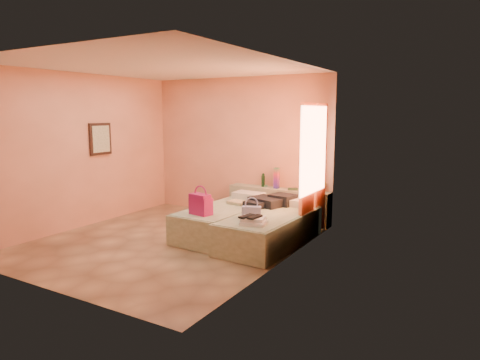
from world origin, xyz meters
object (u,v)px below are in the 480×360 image
object	(u,v)px
headboard_ledge	(278,205)
magenta_handbag	(201,204)
blue_handbag	(251,212)
towel_stack	(254,221)
flower_vase	(321,185)
bed_right	(270,230)
water_bottle	(263,180)
green_book	(293,189)
bed_left	(226,221)

from	to	relation	value
headboard_ledge	magenta_handbag	size ratio (longest dim) A/B	5.77
blue_handbag	towel_stack	bearing A→B (deg)	-80.71
headboard_ledge	flower_vase	bearing A→B (deg)	1.56
bed_right	towel_stack	distance (m)	0.74
flower_vase	bed_right	bearing A→B (deg)	-101.92
headboard_ledge	water_bottle	distance (m)	0.57
magenta_handbag	headboard_ledge	bearing A→B (deg)	88.59
water_bottle	towel_stack	xyz separation A→B (m)	(0.93, -2.11, -0.23)
water_bottle	bed_right	bearing A→B (deg)	-58.99
headboard_ledge	towel_stack	size ratio (longest dim) A/B	5.86
headboard_ledge	green_book	world-z (taller)	green_book
flower_vase	towel_stack	bearing A→B (deg)	-96.53
bed_right	flower_vase	world-z (taller)	flower_vase
bed_left	flower_vase	size ratio (longest dim) A/B	7.52
flower_vase	blue_handbag	bearing A→B (deg)	-103.33
towel_stack	green_book	bearing A→B (deg)	97.76
flower_vase	headboard_ledge	bearing A→B (deg)	-178.44
towel_stack	bed_right	bearing A→B (deg)	95.50
bed_left	towel_stack	world-z (taller)	towel_stack
headboard_ledge	magenta_handbag	bearing A→B (deg)	-101.92
towel_stack	flower_vase	bearing A→B (deg)	83.47
water_bottle	blue_handbag	world-z (taller)	water_bottle
water_bottle	towel_stack	world-z (taller)	water_bottle
headboard_ledge	flower_vase	distance (m)	0.95
bed_left	green_book	size ratio (longest dim) A/B	10.63
bed_left	blue_handbag	distance (m)	0.98
bed_left	bed_right	size ratio (longest dim) A/B	1.00
green_book	towel_stack	bearing A→B (deg)	-100.84
magenta_handbag	blue_handbag	bearing A→B (deg)	22.62
headboard_ledge	flower_vase	size ratio (longest dim) A/B	7.71
headboard_ledge	green_book	bearing A→B (deg)	-2.88
bed_left	blue_handbag	size ratio (longest dim) A/B	6.92
flower_vase	blue_handbag	xyz separation A→B (m)	(-0.44, -1.84, -0.19)
water_bottle	flower_vase	bearing A→B (deg)	0.62
water_bottle	green_book	xyz separation A→B (m)	(0.65, -0.03, -0.11)
magenta_handbag	bed_left	bearing A→B (deg)	96.68
bed_right	blue_handbag	xyz separation A→B (m)	(-0.13, -0.38, 0.34)
headboard_ledge	water_bottle	world-z (taller)	water_bottle
magenta_handbag	water_bottle	bearing A→B (deg)	98.31
bed_right	magenta_handbag	distance (m)	1.17
bed_right	blue_handbag	distance (m)	0.53
water_bottle	towel_stack	bearing A→B (deg)	-66.18
water_bottle	blue_handbag	bearing A→B (deg)	-67.94
flower_vase	magenta_handbag	size ratio (longest dim) A/B	0.75
bed_right	blue_handbag	world-z (taller)	blue_handbag
bed_left	magenta_handbag	bearing A→B (deg)	-91.87
green_book	blue_handbag	distance (m)	1.81
magenta_handbag	blue_handbag	world-z (taller)	magenta_handbag
water_bottle	flower_vase	distance (m)	1.18
towel_stack	blue_handbag	bearing A→B (deg)	123.97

